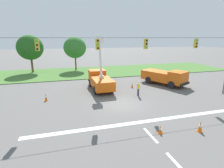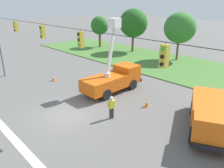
% 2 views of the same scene
% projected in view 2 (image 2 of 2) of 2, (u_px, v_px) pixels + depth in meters
% --- Properties ---
extents(ground_plane, '(200.00, 200.00, 0.00)m').
position_uv_depth(ground_plane, '(67.00, 115.00, 16.70)').
color(ground_plane, '#605E5B').
extents(grass_verge, '(56.00, 12.00, 0.10)m').
position_uv_depth(grass_verge, '(185.00, 68.00, 28.34)').
color(grass_verge, '#477533').
rests_on(grass_verge, ground).
extents(signal_gantry, '(26.20, 0.33, 7.20)m').
position_uv_depth(signal_gantry, '(62.00, 57.00, 15.04)').
color(signal_gantry, slate).
rests_on(signal_gantry, ground).
extents(tree_far_west, '(3.47, 3.04, 5.69)m').
position_uv_depth(tree_far_west, '(100.00, 26.00, 40.16)').
color(tree_far_west, brown).
rests_on(tree_far_west, ground).
extents(tree_west, '(4.80, 4.35, 7.13)m').
position_uv_depth(tree_west, '(133.00, 23.00, 35.98)').
color(tree_west, brown).
rests_on(tree_west, ground).
extents(tree_centre, '(4.53, 4.12, 6.81)m').
position_uv_depth(tree_centre, '(180.00, 28.00, 30.64)').
color(tree_centre, brown).
rests_on(tree_centre, ground).
extents(utility_truck_bucket_lift, '(2.43, 6.26, 6.80)m').
position_uv_depth(utility_truck_bucket_lift, '(114.00, 78.00, 20.81)').
color(utility_truck_bucket_lift, '#D6560F').
rests_on(utility_truck_bucket_lift, ground).
extents(utility_truck_support_near, '(5.12, 6.95, 2.20)m').
position_uv_depth(utility_truck_support_near, '(212.00, 114.00, 14.34)').
color(utility_truck_support_near, orange).
rests_on(utility_truck_support_near, ground).
extents(road_worker, '(0.31, 0.64, 1.77)m').
position_uv_depth(road_worker, '(111.00, 106.00, 15.90)').
color(road_worker, '#383842').
rests_on(road_worker, ground).
extents(traffic_cone_foreground_left, '(0.36, 0.36, 0.73)m').
position_uv_depth(traffic_cone_foreground_left, '(147.00, 103.00, 17.91)').
color(traffic_cone_foreground_left, orange).
rests_on(traffic_cone_foreground_left, ground).
extents(traffic_cone_mid_right, '(0.36, 0.36, 0.78)m').
position_uv_depth(traffic_cone_mid_right, '(53.00, 78.00, 23.77)').
color(traffic_cone_mid_right, orange).
rests_on(traffic_cone_mid_right, ground).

